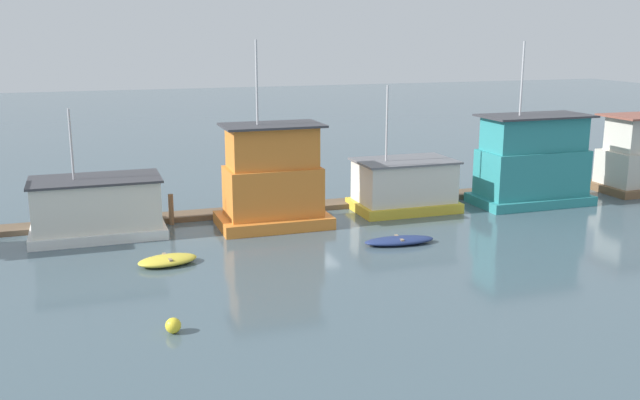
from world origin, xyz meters
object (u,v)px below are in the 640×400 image
houseboat_white (97,208)px  buoy_yellow (173,326)px  houseboat_brown (639,158)px  houseboat_yellow (404,186)px  dinghy_navy (399,241)px  houseboat_teal (532,163)px  dinghy_yellow (168,260)px  mooring_post_far_right (487,185)px  mooring_post_centre (171,209)px  houseboat_orange (273,181)px

houseboat_white → buoy_yellow: (2.11, -13.76, -1.22)m
houseboat_brown → houseboat_white: bearing=179.7°
houseboat_yellow → dinghy_navy: 7.32m
houseboat_teal → dinghy_yellow: size_ratio=3.39×
dinghy_yellow → mooring_post_far_right: size_ratio=1.63×
mooring_post_far_right → buoy_yellow: mooring_post_far_right is taller
dinghy_navy → mooring_post_centre: 12.79m
dinghy_navy → buoy_yellow: bearing=-148.8°
houseboat_brown → mooring_post_far_right: 10.90m
houseboat_yellow → mooring_post_centre: 13.67m
dinghy_navy → mooring_post_far_right: (9.54, 7.46, 0.70)m
buoy_yellow → mooring_post_centre: bearing=83.1°
houseboat_yellow → mooring_post_far_right: houseboat_yellow is taller
mooring_post_centre → houseboat_white: bearing=-164.9°
houseboat_white → houseboat_yellow: (17.52, 0.03, -0.03)m
houseboat_teal → mooring_post_far_right: bearing=131.9°
houseboat_teal → houseboat_brown: 8.95m
dinghy_navy → mooring_post_centre: (-10.37, 7.46, 0.67)m
dinghy_navy → houseboat_brown: bearing=17.1°
houseboat_brown → mooring_post_far_right: houseboat_brown is taller
houseboat_white → mooring_post_far_right: (23.81, 1.05, -0.61)m
houseboat_white → houseboat_teal: (25.66, -1.01, 1.06)m
houseboat_brown → mooring_post_far_right: size_ratio=2.93×
houseboat_orange → buoy_yellow: size_ratio=17.77×
houseboat_white → dinghy_navy: houseboat_white is taller
houseboat_white → buoy_yellow: houseboat_white is taller
houseboat_white → houseboat_orange: size_ratio=0.68×
houseboat_orange → dinghy_yellow: bearing=-141.8°
houseboat_white → houseboat_orange: 9.29m
houseboat_orange → houseboat_white: bearing=174.0°
houseboat_yellow → houseboat_teal: houseboat_teal is taller
houseboat_orange → mooring_post_centre: houseboat_orange is taller
houseboat_orange → buoy_yellow: (-7.08, -12.80, -2.24)m
dinghy_navy → mooring_post_far_right: size_ratio=2.08×
houseboat_white → houseboat_teal: bearing=-2.2°
dinghy_yellow → dinghy_navy: size_ratio=0.78×
buoy_yellow → houseboat_brown: bearing=22.7°
houseboat_white → houseboat_brown: 34.57m
houseboat_teal → mooring_post_centre: houseboat_teal is taller
houseboat_yellow → dinghy_navy: bearing=-116.8°
houseboat_white → mooring_post_centre: (3.90, 1.05, -0.64)m
houseboat_orange → buoy_yellow: bearing=-118.9°
mooring_post_far_right → buoy_yellow: (-21.71, -14.81, -0.61)m
houseboat_orange → mooring_post_far_right: 14.86m
houseboat_yellow → buoy_yellow: houseboat_yellow is taller
mooring_post_centre → houseboat_brown: bearing=-2.3°
dinghy_navy → houseboat_teal: bearing=25.4°
houseboat_white → dinghy_yellow: houseboat_white is taller
houseboat_white → dinghy_yellow: (2.84, -5.97, -1.29)m
houseboat_teal → dinghy_yellow: (-22.82, -4.96, -2.35)m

